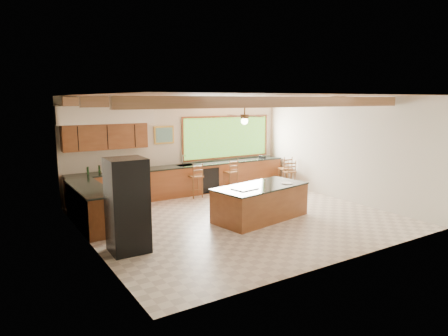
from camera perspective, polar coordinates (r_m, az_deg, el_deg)
ground at (r=10.02m, az=2.13°, el=-7.11°), size 7.20×7.20×0.00m
room_shell at (r=10.07m, az=-0.69°, el=5.81°), size 7.27×6.54×3.02m
counter_run at (r=11.66m, az=-8.22°, el=-2.42°), size 7.12×3.10×1.26m
island at (r=9.87m, az=5.23°, el=-4.87°), size 2.55×1.52×0.85m
refrigerator at (r=7.87m, az=-13.65°, el=-5.21°), size 0.73×0.71×1.83m
bar_stool_a at (r=11.91m, az=-3.95°, el=-1.29°), size 0.40×0.40×1.06m
bar_stool_b at (r=12.54m, az=1.10°, el=-0.65°), size 0.41×0.41×1.08m
bar_stool_c at (r=13.18m, az=9.47°, el=-0.58°), size 0.41×0.41×0.96m
bar_stool_d at (r=13.42m, az=8.91°, el=-0.16°), size 0.43×0.43×1.04m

